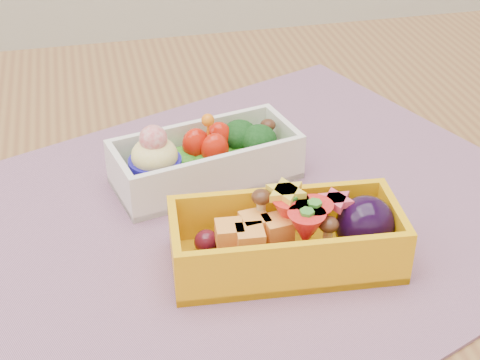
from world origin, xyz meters
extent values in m
cube|color=brown|center=(0.00, 0.00, 0.73)|extent=(1.20, 0.80, 0.04)
cube|color=gray|center=(-0.02, -0.03, 0.75)|extent=(0.66, 0.59, 0.00)
cube|color=white|center=(-0.03, 0.04, 0.78)|extent=(0.18, 0.11, 0.04)
ellipsoid|color=#4EAC23|center=(-0.03, 0.04, 0.77)|extent=(0.16, 0.09, 0.02)
cylinder|color=#1B149B|center=(-0.07, 0.02, 0.77)|extent=(0.05, 0.05, 0.03)
sphere|color=red|center=(-0.07, 0.02, 0.81)|extent=(0.02, 0.02, 0.02)
ellipsoid|color=red|center=(-0.03, 0.04, 0.79)|extent=(0.03, 0.02, 0.03)
ellipsoid|color=red|center=(-0.02, 0.03, 0.79)|extent=(0.03, 0.02, 0.03)
ellipsoid|color=red|center=(-0.01, 0.05, 0.79)|extent=(0.03, 0.02, 0.03)
sphere|color=orange|center=(-0.02, 0.04, 0.81)|extent=(0.01, 0.01, 0.01)
ellipsoid|color=black|center=(0.01, 0.05, 0.79)|extent=(0.03, 0.03, 0.03)
ellipsoid|color=black|center=(0.02, 0.04, 0.79)|extent=(0.03, 0.03, 0.03)
ellipsoid|color=#3F2111|center=(0.04, 0.06, 0.79)|extent=(0.01, 0.01, 0.01)
cube|color=#EEA80C|center=(0.01, -0.09, 0.78)|extent=(0.18, 0.09, 0.05)
ellipsoid|color=#4B0E1A|center=(-0.02, -0.10, 0.77)|extent=(0.10, 0.05, 0.02)
cube|color=orange|center=(-0.01, -0.09, 0.78)|extent=(0.05, 0.04, 0.02)
cone|color=red|center=(0.02, -0.08, 0.79)|extent=(0.03, 0.03, 0.03)
cone|color=red|center=(0.03, -0.10, 0.79)|extent=(0.03, 0.03, 0.03)
cone|color=red|center=(0.02, -0.11, 0.79)|extent=(0.03, 0.03, 0.03)
cylinder|color=yellow|center=(0.02, -0.08, 0.81)|extent=(0.03, 0.03, 0.01)
cylinder|color=#E53F5B|center=(0.05, -0.09, 0.80)|extent=(0.03, 0.03, 0.01)
ellipsoid|color=#3F2111|center=(0.00, -0.07, 0.79)|extent=(0.02, 0.02, 0.01)
ellipsoid|color=#3F2111|center=(0.04, -0.11, 0.79)|extent=(0.02, 0.02, 0.01)
ellipsoid|color=black|center=(0.07, -0.10, 0.78)|extent=(0.05, 0.05, 0.05)
camera|label=1|loc=(-0.12, -0.51, 1.11)|focal=54.00mm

